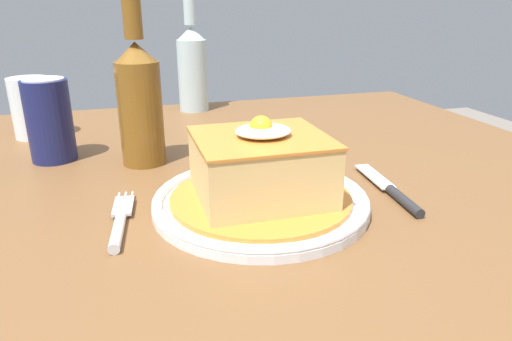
{
  "coord_description": "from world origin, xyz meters",
  "views": [
    {
      "loc": [
        -0.13,
        -0.59,
        0.98
      ],
      "look_at": [
        0.02,
        -0.09,
        0.79
      ],
      "focal_mm": 32.57,
      "sensor_mm": 36.0,
      "label": 1
    }
  ],
  "objects_px": {
    "beer_bottle_amber": "(139,97)",
    "soda_can": "(49,120)",
    "fork": "(120,223)",
    "drinking_glass": "(32,112)",
    "beer_bottle_clear": "(192,64)",
    "main_plate": "(261,201)",
    "knife": "(395,193)"
  },
  "relations": [
    {
      "from": "beer_bottle_amber",
      "to": "drinking_glass",
      "type": "distance_m",
      "value": 0.27
    },
    {
      "from": "knife",
      "to": "beer_bottle_clear",
      "type": "distance_m",
      "value": 0.58
    },
    {
      "from": "main_plate",
      "to": "knife",
      "type": "relative_size",
      "value": 1.53
    },
    {
      "from": "fork",
      "to": "beer_bottle_clear",
      "type": "bearing_deg",
      "value": 72.52
    },
    {
      "from": "fork",
      "to": "beer_bottle_clear",
      "type": "xyz_separation_m",
      "value": [
        0.17,
        0.53,
        0.09
      ]
    },
    {
      "from": "fork",
      "to": "soda_can",
      "type": "distance_m",
      "value": 0.28
    },
    {
      "from": "beer_bottle_clear",
      "to": "drinking_glass",
      "type": "height_order",
      "value": "beer_bottle_clear"
    },
    {
      "from": "beer_bottle_amber",
      "to": "drinking_glass",
      "type": "bearing_deg",
      "value": 132.12
    },
    {
      "from": "beer_bottle_amber",
      "to": "soda_can",
      "type": "bearing_deg",
      "value": 158.04
    },
    {
      "from": "main_plate",
      "to": "fork",
      "type": "relative_size",
      "value": 1.79
    },
    {
      "from": "beer_bottle_clear",
      "to": "fork",
      "type": "bearing_deg",
      "value": -107.48
    },
    {
      "from": "soda_can",
      "to": "beer_bottle_clear",
      "type": "height_order",
      "value": "beer_bottle_clear"
    },
    {
      "from": "knife",
      "to": "soda_can",
      "type": "relative_size",
      "value": 1.34
    },
    {
      "from": "main_plate",
      "to": "beer_bottle_amber",
      "type": "xyz_separation_m",
      "value": [
        -0.12,
        0.2,
        0.09
      ]
    },
    {
      "from": "drinking_glass",
      "to": "main_plate",
      "type": "bearing_deg",
      "value": -53.13
    },
    {
      "from": "main_plate",
      "to": "beer_bottle_clear",
      "type": "distance_m",
      "value": 0.53
    },
    {
      "from": "knife",
      "to": "beer_bottle_amber",
      "type": "distance_m",
      "value": 0.38
    },
    {
      "from": "main_plate",
      "to": "soda_can",
      "type": "bearing_deg",
      "value": 134.73
    },
    {
      "from": "fork",
      "to": "drinking_glass",
      "type": "relative_size",
      "value": 1.35
    },
    {
      "from": "soda_can",
      "to": "drinking_glass",
      "type": "height_order",
      "value": "soda_can"
    },
    {
      "from": "main_plate",
      "to": "knife",
      "type": "bearing_deg",
      "value": -6.25
    },
    {
      "from": "fork",
      "to": "drinking_glass",
      "type": "xyz_separation_m",
      "value": [
        -0.14,
        0.4,
        0.04
      ]
    },
    {
      "from": "beer_bottle_clear",
      "to": "beer_bottle_amber",
      "type": "bearing_deg",
      "value": -111.49
    },
    {
      "from": "main_plate",
      "to": "soda_can",
      "type": "xyz_separation_m",
      "value": [
        -0.25,
        0.26,
        0.05
      ]
    },
    {
      "from": "main_plate",
      "to": "beer_bottle_amber",
      "type": "relative_size",
      "value": 0.95
    },
    {
      "from": "main_plate",
      "to": "fork",
      "type": "height_order",
      "value": "main_plate"
    },
    {
      "from": "main_plate",
      "to": "knife",
      "type": "xyz_separation_m",
      "value": [
        0.17,
        -0.02,
        -0.0
      ]
    },
    {
      "from": "beer_bottle_amber",
      "to": "drinking_glass",
      "type": "height_order",
      "value": "beer_bottle_amber"
    },
    {
      "from": "fork",
      "to": "knife",
      "type": "bearing_deg",
      "value": -2.21
    },
    {
      "from": "fork",
      "to": "beer_bottle_amber",
      "type": "distance_m",
      "value": 0.23
    },
    {
      "from": "main_plate",
      "to": "drinking_glass",
      "type": "distance_m",
      "value": 0.5
    },
    {
      "from": "fork",
      "to": "drinking_glass",
      "type": "height_order",
      "value": "drinking_glass"
    }
  ]
}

